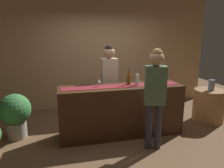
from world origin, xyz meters
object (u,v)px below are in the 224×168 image
(wine_bottle_clear, at_px, (137,80))
(vase_on_side_table, at_px, (211,85))
(wine_glass_near_customer, at_px, (99,81))
(customer_sipping, at_px, (155,88))
(potted_plant_tall, at_px, (15,113))
(wine_glass_mid_counter, at_px, (150,79))
(round_side_table, at_px, (209,105))
(bartender, at_px, (109,76))
(wine_bottle_amber, at_px, (129,79))

(wine_bottle_clear, relative_size, vase_on_side_table, 1.26)
(wine_glass_near_customer, bearing_deg, customer_sipping, -41.63)
(wine_bottle_clear, xyz_separation_m, potted_plant_tall, (-2.31, 0.35, -0.60))
(wine_bottle_clear, xyz_separation_m, wine_glass_mid_counter, (0.29, 0.06, -0.01))
(customer_sipping, bearing_deg, wine_bottle_clear, 113.35)
(wine_bottle_clear, height_order, round_side_table, wine_bottle_clear)
(wine_bottle_clear, relative_size, customer_sipping, 0.17)
(vase_on_side_table, distance_m, potted_plant_tall, 4.12)
(wine_bottle_clear, xyz_separation_m, customer_sipping, (0.08, -0.65, -0.02))
(wine_bottle_clear, relative_size, wine_glass_near_customer, 2.10)
(wine_bottle_clear, bearing_deg, bartender, 124.97)
(wine_bottle_amber, relative_size, round_side_table, 0.41)
(potted_plant_tall, bearing_deg, bartender, 7.42)
(wine_bottle_clear, bearing_deg, wine_glass_mid_counter, 11.87)
(wine_glass_mid_counter, height_order, round_side_table, wine_glass_mid_counter)
(vase_on_side_table, bearing_deg, customer_sipping, -155.43)
(wine_glass_mid_counter, distance_m, potted_plant_tall, 2.67)
(wine_bottle_amber, xyz_separation_m, vase_on_side_table, (1.94, 0.06, -0.24))
(wine_bottle_amber, height_order, potted_plant_tall, wine_bottle_amber)
(wine_glass_near_customer, xyz_separation_m, customer_sipping, (0.81, -0.72, -0.01))
(wine_bottle_amber, bearing_deg, wine_glass_near_customer, 179.96)
(wine_bottle_amber, xyz_separation_m, round_side_table, (1.96, 0.11, -0.73))
(wine_glass_mid_counter, bearing_deg, bartender, 142.72)
(bartender, distance_m, potted_plant_tall, 1.99)
(wine_bottle_amber, xyz_separation_m, customer_sipping, (0.23, -0.72, -0.02))
(round_side_table, bearing_deg, wine_glass_near_customer, -177.52)
(customer_sipping, bearing_deg, wine_bottle_amber, 123.78)
(customer_sipping, bearing_deg, potted_plant_tall, 173.73)
(round_side_table, height_order, potted_plant_tall, potted_plant_tall)
(wine_bottle_amber, distance_m, bartender, 0.59)
(wine_glass_mid_counter, height_order, vase_on_side_table, wine_glass_mid_counter)
(round_side_table, bearing_deg, wine_bottle_amber, -176.77)
(bartender, distance_m, round_side_table, 2.37)
(vase_on_side_table, bearing_deg, wine_glass_mid_counter, -177.24)
(vase_on_side_table, relative_size, potted_plant_tall, 0.28)
(wine_glass_near_customer, xyz_separation_m, vase_on_side_table, (2.53, 0.06, -0.24))
(round_side_table, relative_size, potted_plant_tall, 0.85)
(bartender, relative_size, vase_on_side_table, 7.25)
(customer_sipping, height_order, round_side_table, customer_sipping)
(wine_glass_near_customer, distance_m, vase_on_side_table, 2.54)
(wine_bottle_clear, xyz_separation_m, vase_on_side_table, (1.79, 0.13, -0.24))
(wine_glass_mid_counter, bearing_deg, potted_plant_tall, 173.67)
(wine_bottle_clear, bearing_deg, potted_plant_tall, 171.43)
(vase_on_side_table, bearing_deg, wine_glass_near_customer, -178.68)
(wine_glass_near_customer, height_order, vase_on_side_table, wine_glass_near_customer)
(bartender, bearing_deg, wine_glass_mid_counter, 138.04)
(bartender, relative_size, potted_plant_tall, 2.01)
(wine_bottle_clear, relative_size, bartender, 0.17)
(round_side_table, distance_m, potted_plant_tall, 4.12)
(wine_bottle_amber, xyz_separation_m, potted_plant_tall, (-2.16, 0.27, -0.60))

